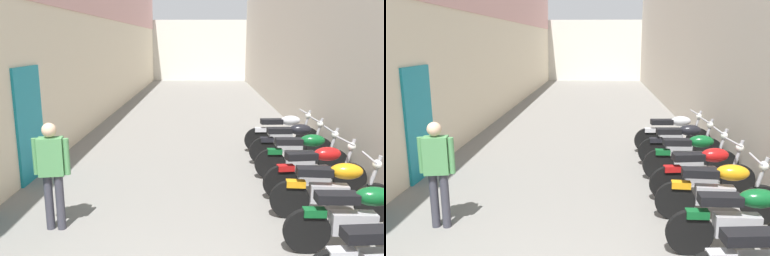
# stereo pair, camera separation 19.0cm
# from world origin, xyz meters

# --- Properties ---
(ground_plane) EXTENTS (41.29, 41.29, 0.00)m
(ground_plane) POSITION_xyz_m (0.00, 10.64, 0.00)
(ground_plane) COLOR slate
(building_left) EXTENTS (0.45, 25.29, 6.11)m
(building_left) POSITION_xyz_m (-3.32, 12.58, 3.08)
(building_left) COLOR beige
(building_left) RESTS_ON ground
(building_right) EXTENTS (0.45, 25.29, 5.62)m
(building_right) POSITION_xyz_m (3.33, 12.64, 2.81)
(building_right) COLOR beige
(building_right) RESTS_ON ground
(building_far_end) EXTENTS (9.25, 2.00, 4.03)m
(building_far_end) POSITION_xyz_m (0.00, 26.29, 2.02)
(building_far_end) COLOR beige
(building_far_end) RESTS_ON ground
(motorcycle_third) EXTENTS (1.85, 0.58, 1.04)m
(motorcycle_third) POSITION_xyz_m (2.19, 2.91, 0.50)
(motorcycle_third) COLOR black
(motorcycle_third) RESTS_ON ground
(motorcycle_fourth) EXTENTS (1.85, 0.58, 1.04)m
(motorcycle_fourth) POSITION_xyz_m (2.19, 3.89, 0.50)
(motorcycle_fourth) COLOR black
(motorcycle_fourth) RESTS_ON ground
(motorcycle_fifth) EXTENTS (1.84, 0.58, 1.04)m
(motorcycle_fifth) POSITION_xyz_m (2.19, 4.76, 0.50)
(motorcycle_fifth) COLOR black
(motorcycle_fifth) RESTS_ON ground
(motorcycle_sixth) EXTENTS (1.85, 0.58, 1.04)m
(motorcycle_sixth) POSITION_xyz_m (2.19, 5.71, 0.50)
(motorcycle_sixth) COLOR black
(motorcycle_sixth) RESTS_ON ground
(motorcycle_seventh) EXTENTS (1.85, 0.58, 1.04)m
(motorcycle_seventh) POSITION_xyz_m (2.19, 6.67, 0.50)
(motorcycle_seventh) COLOR black
(motorcycle_seventh) RESTS_ON ground
(motorcycle_eighth) EXTENTS (1.85, 0.58, 1.04)m
(motorcycle_eighth) POSITION_xyz_m (2.19, 7.66, 0.50)
(motorcycle_eighth) COLOR black
(motorcycle_eighth) RESTS_ON ground
(pedestrian_mid_alley) EXTENTS (0.52, 0.26, 1.57)m
(pedestrian_mid_alley) POSITION_xyz_m (-1.89, 3.49, 0.92)
(pedestrian_mid_alley) COLOR #383842
(pedestrian_mid_alley) RESTS_ON ground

